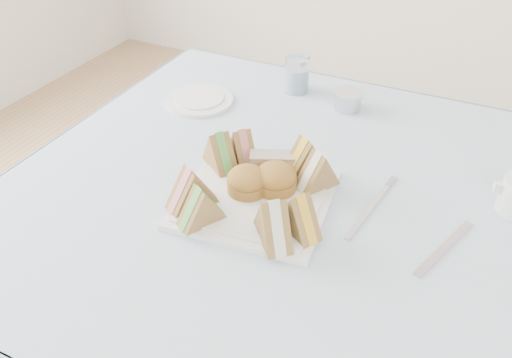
% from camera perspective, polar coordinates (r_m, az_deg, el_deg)
% --- Properties ---
extents(table, '(0.90, 0.90, 0.74)m').
position_cam_1_polar(table, '(1.25, 1.81, -14.30)').
color(table, brown).
rests_on(table, floor).
extents(tablecloth, '(1.02, 1.02, 0.01)m').
position_cam_1_polar(tablecloth, '(0.98, 2.23, -0.60)').
color(tablecloth, '#9BBFDD').
rests_on(tablecloth, table).
extents(serving_plate, '(0.30, 0.30, 0.01)m').
position_cam_1_polar(serving_plate, '(0.94, -0.00, -2.15)').
color(serving_plate, silver).
rests_on(serving_plate, tablecloth).
extents(sandwich_fl_a, '(0.09, 0.10, 0.08)m').
position_cam_1_polar(sandwich_fl_a, '(0.89, -7.42, -0.93)').
color(sandwich_fl_a, olive).
rests_on(sandwich_fl_a, serving_plate).
extents(sandwich_fl_b, '(0.08, 0.09, 0.07)m').
position_cam_1_polar(sandwich_fl_b, '(0.86, -6.32, -2.94)').
color(sandwich_fl_b, olive).
rests_on(sandwich_fl_b, serving_plate).
extents(sandwich_fr_a, '(0.10, 0.08, 0.08)m').
position_cam_1_polar(sandwich_fr_a, '(0.84, 4.93, -3.85)').
color(sandwich_fr_a, olive).
rests_on(sandwich_fr_a, serving_plate).
extents(sandwich_fr_b, '(0.09, 0.10, 0.08)m').
position_cam_1_polar(sandwich_fr_b, '(0.82, 1.99, -4.67)').
color(sandwich_fr_b, olive).
rests_on(sandwich_fr_b, serving_plate).
extents(sandwich_bl_a, '(0.10, 0.09, 0.08)m').
position_cam_1_polar(sandwich_bl_a, '(0.99, -4.18, 3.38)').
color(sandwich_bl_a, olive).
rests_on(sandwich_bl_a, serving_plate).
extents(sandwich_bl_b, '(0.09, 0.08, 0.07)m').
position_cam_1_polar(sandwich_bl_b, '(1.00, -1.62, 3.89)').
color(sandwich_bl_b, olive).
rests_on(sandwich_bl_b, serving_plate).
extents(sandwich_br_a, '(0.08, 0.10, 0.08)m').
position_cam_1_polar(sandwich_br_a, '(0.94, 7.06, 1.07)').
color(sandwich_br_a, olive).
rests_on(sandwich_br_a, serving_plate).
extents(sandwich_br_b, '(0.09, 0.10, 0.08)m').
position_cam_1_polar(sandwich_br_b, '(0.97, 5.59, 2.66)').
color(sandwich_br_b, olive).
rests_on(sandwich_br_b, serving_plate).
extents(scone_left, '(0.08, 0.08, 0.05)m').
position_cam_1_polar(scone_left, '(0.93, -1.03, -0.21)').
color(scone_left, '#A47732').
rests_on(scone_left, serving_plate).
extents(scone_right, '(0.11, 0.11, 0.05)m').
position_cam_1_polar(scone_right, '(0.93, 2.28, 0.08)').
color(scone_right, '#A47732').
rests_on(scone_right, serving_plate).
extents(pastry_slice, '(0.09, 0.07, 0.04)m').
position_cam_1_polar(pastry_slice, '(0.98, 1.87, 1.86)').
color(pastry_slice, tan).
rests_on(pastry_slice, serving_plate).
extents(side_plate, '(0.18, 0.18, 0.01)m').
position_cam_1_polar(side_plate, '(1.27, -6.47, 8.92)').
color(side_plate, silver).
rests_on(side_plate, tablecloth).
extents(water_glass, '(0.06, 0.06, 0.09)m').
position_cam_1_polar(water_glass, '(1.30, 4.70, 11.79)').
color(water_glass, white).
rests_on(water_glass, tablecloth).
extents(tea_strainer, '(0.09, 0.09, 0.04)m').
position_cam_1_polar(tea_strainer, '(1.24, 10.47, 8.72)').
color(tea_strainer, '#B6B4BF').
rests_on(tea_strainer, tablecloth).
extents(knife, '(0.07, 0.17, 0.00)m').
position_cam_1_polar(knife, '(0.90, 20.75, -7.37)').
color(knife, '#B6B4BF').
rests_on(knife, tablecloth).
extents(fork, '(0.04, 0.18, 0.00)m').
position_cam_1_polar(fork, '(0.94, 12.74, -3.59)').
color(fork, '#B6B4BF').
rests_on(fork, tablecloth).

